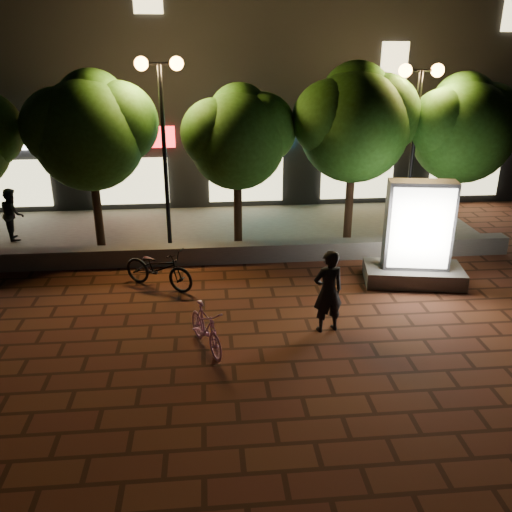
{
  "coord_description": "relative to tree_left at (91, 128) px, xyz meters",
  "views": [
    {
      "loc": [
        -0.38,
        -9.82,
        5.64
      ],
      "look_at": [
        0.67,
        1.5,
        1.13
      ],
      "focal_mm": 38.22,
      "sensor_mm": 36.0,
      "label": 1
    }
  ],
  "objects": [
    {
      "name": "ground",
      "position": [
        3.45,
        -5.46,
        -3.44
      ],
      "size": [
        80.0,
        80.0,
        0.0
      ],
      "primitive_type": "plane",
      "color": "#4E2818",
      "rests_on": "ground"
    },
    {
      "name": "retaining_wall",
      "position": [
        3.45,
        -1.46,
        -3.19
      ],
      "size": [
        16.0,
        0.45,
        0.5
      ],
      "primitive_type": "cube",
      "color": "#64625D",
      "rests_on": "ground"
    },
    {
      "name": "sidewalk",
      "position": [
        3.45,
        1.04,
        -3.4
      ],
      "size": [
        16.0,
        5.0,
        0.08
      ],
      "primitive_type": "cube",
      "color": "#64625D",
      "rests_on": "ground"
    },
    {
      "name": "building_block",
      "position": [
        3.44,
        7.53,
        1.55
      ],
      "size": [
        28.0,
        8.12,
        11.3
      ],
      "color": "black",
      "rests_on": "ground"
    },
    {
      "name": "tree_left",
      "position": [
        0.0,
        0.0,
        0.0
      ],
      "size": [
        3.6,
        3.0,
        4.89
      ],
      "color": "black",
      "rests_on": "sidewalk"
    },
    {
      "name": "tree_mid",
      "position": [
        4.0,
        -0.0,
        -0.23
      ],
      "size": [
        3.24,
        2.7,
        4.5
      ],
      "color": "black",
      "rests_on": "sidewalk"
    },
    {
      "name": "tree_right",
      "position": [
        7.3,
        0.0,
        0.12
      ],
      "size": [
        3.72,
        3.1,
        5.07
      ],
      "color": "black",
      "rests_on": "sidewalk"
    },
    {
      "name": "tree_far_right",
      "position": [
        10.5,
        -0.0,
        -0.08
      ],
      "size": [
        3.48,
        2.9,
        4.76
      ],
      "color": "black",
      "rests_on": "sidewalk"
    },
    {
      "name": "street_lamp_left",
      "position": [
        1.95,
        -0.26,
        0.58
      ],
      "size": [
        1.26,
        0.36,
        5.18
      ],
      "color": "black",
      "rests_on": "sidewalk"
    },
    {
      "name": "street_lamp_right",
      "position": [
        8.95,
        -0.26,
        0.45
      ],
      "size": [
        1.26,
        0.36,
        4.98
      ],
      "color": "black",
      "rests_on": "sidewalk"
    },
    {
      "name": "ad_kiosk",
      "position": [
        8.13,
        -3.23,
        -2.4
      ],
      "size": [
        2.55,
        1.58,
        2.58
      ],
      "color": "#64625D",
      "rests_on": "ground"
    },
    {
      "name": "scooter_pink",
      "position": [
        2.95,
        -5.96,
        -2.98
      ],
      "size": [
        0.96,
        1.59,
        0.92
      ],
      "primitive_type": "imported",
      "rotation": [
        0.0,
        0.0,
        0.37
      ],
      "color": "#D987C2",
      "rests_on": "ground"
    },
    {
      "name": "rider",
      "position": [
        5.45,
        -5.44,
        -2.56
      ],
      "size": [
        0.73,
        0.56,
        1.78
      ],
      "primitive_type": "imported",
      "rotation": [
        0.0,
        0.0,
        3.36
      ],
      "color": "black",
      "rests_on": "ground"
    },
    {
      "name": "scooter_parked",
      "position": [
        1.83,
        -2.98,
        -2.94
      ],
      "size": [
        1.99,
        1.58,
        1.01
      ],
      "primitive_type": "imported",
      "rotation": [
        0.0,
        0.0,
        1.02
      ],
      "color": "black",
      "rests_on": "ground"
    },
    {
      "name": "pedestrian",
      "position": [
        -2.69,
        0.75,
        -2.59
      ],
      "size": [
        0.84,
        0.92,
        1.55
      ],
      "primitive_type": "imported",
      "rotation": [
        0.0,
        0.0,
        1.98
      ],
      "color": "black",
      "rests_on": "sidewalk"
    }
  ]
}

